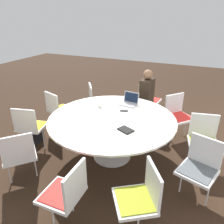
{
  "coord_description": "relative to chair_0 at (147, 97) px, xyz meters",
  "views": [
    {
      "loc": [
        2.87,
        1.28,
        2.28
      ],
      "look_at": [
        0.0,
        0.0,
        0.85
      ],
      "focal_mm": 35.0,
      "sensor_mm": 36.0,
      "label": 1
    }
  ],
  "objects": [
    {
      "name": "ground_plane",
      "position": [
        1.73,
        -0.11,
        -0.52
      ],
      "size": [
        16.0,
        16.0,
        0.0
      ],
      "primitive_type": "plane",
      "color": "black"
    },
    {
      "name": "conference_table",
      "position": [
        1.73,
        -0.11,
        0.12
      ],
      "size": [
        2.04,
        2.04,
        0.75
      ],
      "color": "#B7B7BC",
      "rests_on": "ground_plane"
    },
    {
      "name": "chair_0",
      "position": [
        0.0,
        0.0,
        0.0
      ],
      "size": [
        0.48,
        0.46,
        0.86
      ],
      "rotation": [
        0.0,
        0.0,
        6.18
      ],
      "color": "silver",
      "rests_on": "ground_plane"
    },
    {
      "name": "chair_1",
      "position": [
        0.6,
        -1.0,
        0.0
      ],
      "size": [
        0.6,
        0.6,
        0.86
      ],
      "rotation": [
        0.0,
        0.0,
        6.9
      ],
      "color": "silver",
      "rests_on": "ground_plane"
    },
    {
      "name": "chair_2",
      "position": [
        1.34,
        -1.49,
        0.0
      ],
      "size": [
        0.54,
        0.55,
        0.86
      ],
      "rotation": [
        0.0,
        0.0,
        7.53
      ],
      "color": "silver",
      "rests_on": "ground_plane"
    },
    {
      "name": "chair_3",
      "position": [
        2.14,
        -1.49,
        0.0
      ],
      "size": [
        0.51,
        0.53,
        0.86
      ],
      "rotation": [
        0.0,
        0.0,
        8.09
      ],
      "color": "silver",
      "rests_on": "ground_plane"
    },
    {
      "name": "chair_4",
      "position": [
        2.84,
        -1.02,
        0.0
      ],
      "size": [
        0.61,
        0.61,
        0.86
      ],
      "rotation": [
        0.0,
        0.0,
        8.69
      ],
      "color": "silver",
      "rests_on": "ground_plane"
    },
    {
      "name": "chair_5",
      "position": [
        3.17,
        -0.02,
        0.0
      ],
      "size": [
        0.45,
        0.43,
        0.86
      ],
      "rotation": [
        0.0,
        0.0,
        9.44
      ],
      "color": "silver",
      "rests_on": "ground_plane"
    },
    {
      "name": "chair_6",
      "position": [
        2.89,
        0.74,
        0.0
      ],
      "size": [
        0.6,
        0.59,
        0.86
      ],
      "rotation": [
        0.0,
        0.0,
        10.01
      ],
      "color": "silver",
      "rests_on": "ground_plane"
    },
    {
      "name": "chair_7",
      "position": [
        2.1,
        1.28,
        0.0
      ],
      "size": [
        0.53,
        0.55,
        0.86
      ],
      "rotation": [
        0.0,
        0.0,
        10.69
      ],
      "color": "silver",
      "rests_on": "ground_plane"
    },
    {
      "name": "chair_8",
      "position": [
        1.37,
        1.28,
        0.0
      ],
      "size": [
        0.5,
        0.52,
        0.86
      ],
      "rotation": [
        0.0,
        0.0,
        11.2
      ],
      "color": "silver",
      "rests_on": "ground_plane"
    },
    {
      "name": "chair_9",
      "position": [
        0.6,
        0.77,
        0.0
      ],
      "size": [
        0.61,
        0.61,
        0.86
      ],
      "rotation": [
        0.0,
        0.0,
        11.86
      ],
      "color": "silver",
      "rests_on": "ground_plane"
    },
    {
      "name": "person_0",
      "position": [
        0.25,
        0.06,
        0.19
      ],
      "size": [
        0.38,
        0.29,
        1.21
      ],
      "rotation": [
        0.0,
        0.0,
        6.18
      ],
      "color": "#2D2319",
      "rests_on": "ground_plane"
    },
    {
      "name": "laptop",
      "position": [
        1.08,
        -0.05,
        0.28
      ],
      "size": [
        0.27,
        0.31,
        0.21
      ],
      "rotation": [
        0.0,
        0.0,
        1.47
      ],
      "color": "#99999E",
      "rests_on": "conference_table"
    },
    {
      "name": "spiral_notebook",
      "position": [
        2.03,
        0.24,
        0.24
      ],
      "size": [
        0.22,
        0.25,
        0.02
      ],
      "color": "black",
      "rests_on": "conference_table"
    },
    {
      "name": "coffee_cup",
      "position": [
        1.42,
        -0.5,
        0.28
      ],
      "size": [
        0.08,
        0.08,
        0.09
      ],
      "color": "white",
      "rests_on": "conference_table"
    },
    {
      "name": "cell_phone",
      "position": [
        1.42,
        -0.03,
        0.24
      ],
      "size": [
        0.11,
        0.15,
        0.01
      ],
      "color": "black",
      "rests_on": "conference_table"
    },
    {
      "name": "handbag",
      "position": [
        1.96,
        -1.63,
        -0.38
      ],
      "size": [
        0.36,
        0.16,
        0.28
      ],
      "color": "black",
      "rests_on": "ground_plane"
    }
  ]
}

